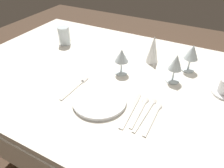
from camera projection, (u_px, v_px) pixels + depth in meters
name	position (u px, v px, depth m)	size (l,w,h in m)	color
ground_plane	(119.00, 159.00, 1.51)	(6.00, 6.00, 0.00)	#4C3828
dining_table	(121.00, 89.00, 1.12)	(1.80, 1.11, 0.74)	silver
dinner_plate	(100.00, 100.00, 0.91)	(0.24, 0.24, 0.02)	white
fork_outer	(76.00, 87.00, 0.99)	(0.03, 0.20, 0.00)	beige
dinner_knife	(131.00, 111.00, 0.86)	(0.03, 0.23, 0.00)	beige
spoon_soup	(141.00, 108.00, 0.88)	(0.03, 0.21, 0.01)	beige
spoon_dessert	(148.00, 110.00, 0.87)	(0.03, 0.23, 0.01)	beige
spoon_tea	(155.00, 114.00, 0.85)	(0.03, 0.21, 0.01)	beige
wine_glass_centre	(122.00, 57.00, 1.04)	(0.07, 0.07, 0.14)	silver
wine_glass_left	(192.00, 53.00, 1.06)	(0.07, 0.07, 0.15)	silver
wine_glass_right	(176.00, 64.00, 0.98)	(0.07, 0.07, 0.15)	silver
drink_tumbler	(64.00, 36.00, 1.35)	(0.08, 0.08, 0.12)	silver
napkin_folded	(153.00, 49.00, 1.15)	(0.07, 0.07, 0.16)	white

